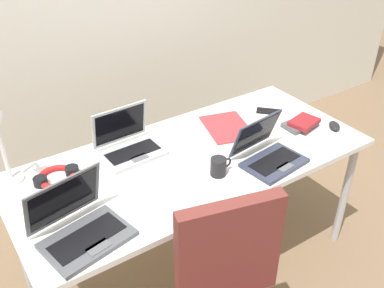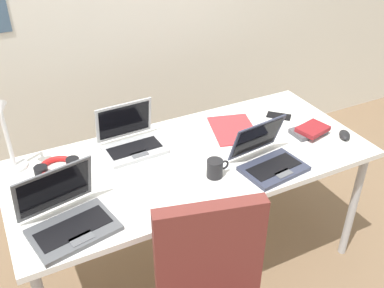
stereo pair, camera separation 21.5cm
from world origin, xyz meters
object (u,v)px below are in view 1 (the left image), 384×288
(laptop_back_left, at_px, (80,227))
(cell_phone, at_px, (268,111))
(book_stack, at_px, (302,123))
(coffee_mug, at_px, (219,167))
(headphones, at_px, (57,177))
(computer_mouse, at_px, (334,126))
(desk_lamp, at_px, (3,148))
(paper_folder_back_right, at_px, (227,127))
(laptop_far_corner, at_px, (129,144))
(laptop_near_mouse, at_px, (268,154))

(laptop_back_left, distance_m, cell_phone, 1.35)
(book_stack, xyz_separation_m, coffee_mug, (-0.64, -0.10, 0.02))
(cell_phone, height_order, book_stack, book_stack)
(headphones, height_order, coffee_mug, coffee_mug)
(headphones, relative_size, book_stack, 1.12)
(computer_mouse, xyz_separation_m, cell_phone, (-0.17, 0.34, -0.01))
(desk_lamp, bearing_deg, paper_folder_back_right, -7.16)
(laptop_back_left, bearing_deg, laptop_far_corner, 45.19)
(desk_lamp, height_order, laptop_near_mouse, desk_lamp)
(desk_lamp, distance_m, coffee_mug, 0.96)
(laptop_near_mouse, distance_m, book_stack, 0.40)
(computer_mouse, height_order, paper_folder_back_right, computer_mouse)
(computer_mouse, relative_size, headphones, 0.45)
(cell_phone, height_order, paper_folder_back_right, cell_phone)
(paper_folder_back_right, height_order, coffee_mug, coffee_mug)
(book_stack, bearing_deg, laptop_far_corner, 161.24)
(laptop_back_left, height_order, book_stack, laptop_back_left)
(desk_lamp, bearing_deg, book_stack, -13.94)
(laptop_far_corner, relative_size, book_stack, 1.61)
(laptop_back_left, height_order, cell_phone, laptop_back_left)
(laptop_back_left, relative_size, paper_folder_back_right, 1.22)
(laptop_near_mouse, height_order, cell_phone, laptop_near_mouse)
(laptop_near_mouse, xyz_separation_m, cell_phone, (0.34, 0.38, -0.04))
(computer_mouse, bearing_deg, cell_phone, 151.12)
(desk_lamp, xyz_separation_m, laptop_near_mouse, (1.09, -0.51, -0.15))
(desk_lamp, bearing_deg, laptop_near_mouse, -24.90)
(laptop_back_left, xyz_separation_m, laptop_near_mouse, (0.96, -0.02, -0.00))
(desk_lamp, bearing_deg, headphones, -23.25)
(laptop_near_mouse, bearing_deg, laptop_far_corner, 139.62)
(desk_lamp, height_order, laptop_back_left, desk_lamp)
(book_stack, relative_size, paper_folder_back_right, 0.62)
(laptop_near_mouse, distance_m, computer_mouse, 0.52)
(laptop_near_mouse, height_order, paper_folder_back_right, laptop_near_mouse)
(laptop_near_mouse, xyz_separation_m, computer_mouse, (0.52, 0.03, -0.03))
(laptop_back_left, bearing_deg, computer_mouse, 0.51)
(computer_mouse, bearing_deg, laptop_near_mouse, -142.14)
(laptop_far_corner, bearing_deg, coffee_mug, -56.98)
(cell_phone, bearing_deg, book_stack, -126.23)
(cell_phone, bearing_deg, laptop_back_left, 150.96)
(laptop_back_left, height_order, coffee_mug, laptop_back_left)
(paper_folder_back_right, bearing_deg, book_stack, -32.90)
(desk_lamp, relative_size, headphones, 1.87)
(desk_lamp, height_order, laptop_far_corner, desk_lamp)
(laptop_far_corner, bearing_deg, laptop_back_left, -134.81)
(laptop_far_corner, bearing_deg, book_stack, -18.76)
(book_stack, bearing_deg, paper_folder_back_right, 147.10)
(desk_lamp, relative_size, laptop_back_left, 1.06)
(laptop_far_corner, xyz_separation_m, cell_phone, (0.87, -0.07, -0.04))
(laptop_back_left, xyz_separation_m, laptop_far_corner, (0.43, 0.43, -0.00))
(laptop_back_left, relative_size, laptop_near_mouse, 1.16)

